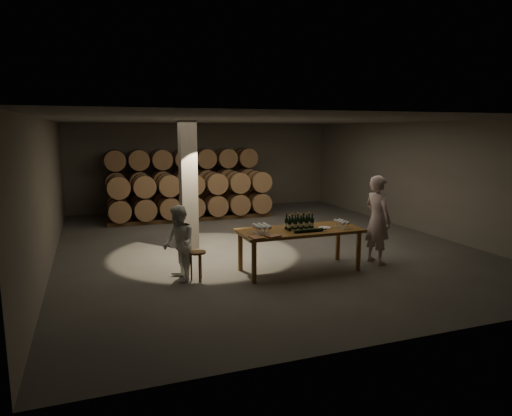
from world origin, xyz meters
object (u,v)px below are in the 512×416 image
object	(u,v)px
plate	(325,228)
person_man	(377,220)
bottle_cluster	(299,224)
notebook_near	(273,236)
tasting_table	(300,234)
stool	(197,257)
person_woman	(179,244)

from	to	relation	value
plate	person_man	world-z (taller)	person_man
person_man	plate	bearing A→B (deg)	80.26
bottle_cluster	notebook_near	bearing A→B (deg)	-149.54
tasting_table	bottle_cluster	bearing A→B (deg)	132.90
tasting_table	person_man	xyz separation A→B (m)	(1.87, -0.07, 0.20)
bottle_cluster	stool	size ratio (longest dim) A/B	1.03
tasting_table	plate	xyz separation A→B (m)	(0.56, -0.07, 0.11)
person_man	person_woman	bearing A→B (deg)	76.99
bottle_cluster	person_man	xyz separation A→B (m)	(1.88, -0.08, -0.03)
bottle_cluster	stool	xyz separation A→B (m)	(-2.18, 0.11, -0.54)
plate	person_man	distance (m)	1.31
notebook_near	tasting_table	bearing A→B (deg)	11.95
bottle_cluster	person_woman	xyz separation A→B (m)	(-2.52, 0.19, -0.26)
bottle_cluster	person_woman	world-z (taller)	person_woman
stool	person_woman	xyz separation A→B (m)	(-0.34, 0.08, 0.27)
tasting_table	person_woman	size ratio (longest dim) A/B	1.72
tasting_table	notebook_near	size ratio (longest dim) A/B	9.93
stool	person_woman	bearing A→B (deg)	167.23
plate	stool	world-z (taller)	plate
bottle_cluster	person_man	world-z (taller)	person_man
notebook_near	person_woman	size ratio (longest dim) A/B	0.17
tasting_table	person_man	bearing A→B (deg)	-2.25
person_man	notebook_near	bearing A→B (deg)	88.62
bottle_cluster	person_woman	distance (m)	2.54
stool	person_woman	world-z (taller)	person_woman
tasting_table	stool	size ratio (longest dim) A/B	4.41
bottle_cluster	plate	distance (m)	0.58
stool	notebook_near	bearing A→B (deg)	-22.30
bottle_cluster	person_man	distance (m)	1.88
notebook_near	plate	bearing A→B (deg)	-1.86
notebook_near	bottle_cluster	bearing A→B (deg)	12.70
tasting_table	bottle_cluster	world-z (taller)	bottle_cluster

